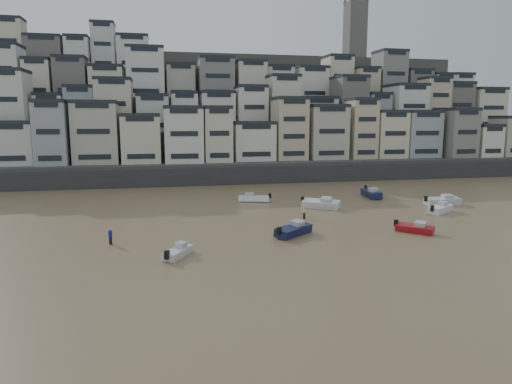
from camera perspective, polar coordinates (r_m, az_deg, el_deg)
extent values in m
plane|color=olive|center=(29.29, 6.58, -17.39)|extent=(400.00, 400.00, 0.00)
cube|color=#38383A|center=(92.37, -0.27, 2.17)|extent=(140.00, 3.00, 3.50)
cube|color=#4C4C47|center=(100.21, 1.72, 2.87)|extent=(140.00, 14.00, 4.00)
cube|color=#4C4C47|center=(111.59, 0.28, 5.07)|extent=(140.00, 14.00, 10.00)
cube|color=#4C4C47|center=(123.12, -0.91, 7.32)|extent=(140.00, 14.00, 18.00)
cube|color=#4C4C47|center=(134.85, -1.90, 9.18)|extent=(140.00, 16.00, 26.00)
cube|color=#4C4C47|center=(148.68, -2.87, 10.34)|extent=(140.00, 18.00, 32.00)
cube|color=#66635E|center=(160.54, 12.26, 19.04)|extent=(6.00, 6.00, 18.00)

